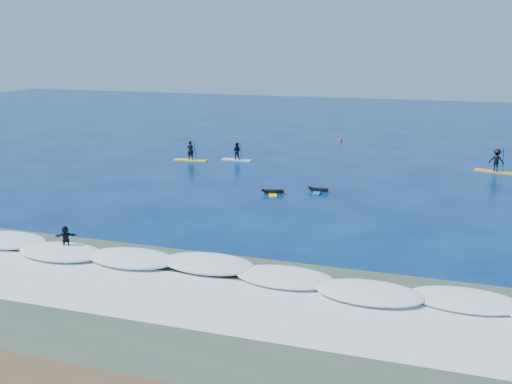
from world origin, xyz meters
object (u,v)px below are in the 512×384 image
(marker_buoy, at_px, (341,140))
(sup_paddler_right, at_px, (496,162))
(prone_paddler_far, at_px, (318,190))
(sup_paddler_center, at_px, (237,153))
(prone_paddler_near, at_px, (273,192))
(wave_surfer, at_px, (66,239))
(sup_paddler_left, at_px, (191,154))

(marker_buoy, bearing_deg, sup_paddler_right, -35.66)
(prone_paddler_far, bearing_deg, marker_buoy, 4.78)
(sup_paddler_center, relative_size, marker_buoy, 4.73)
(sup_paddler_right, height_order, prone_paddler_far, sup_paddler_right)
(sup_paddler_center, distance_m, sup_paddler_right, 22.88)
(prone_paddler_near, distance_m, wave_surfer, 16.40)
(sup_paddler_left, relative_size, wave_surfer, 1.75)
(sup_paddler_right, xyz_separation_m, prone_paddler_far, (-13.14, -11.06, -0.79))
(wave_surfer, height_order, marker_buoy, wave_surfer)
(sup_paddler_right, bearing_deg, prone_paddler_far, -125.27)
(wave_surfer, relative_size, marker_buoy, 3.07)
(prone_paddler_near, distance_m, marker_buoy, 23.51)
(prone_paddler_far, xyz_separation_m, wave_surfer, (-10.24, -16.33, 0.62))
(sup_paddler_right, height_order, prone_paddler_near, sup_paddler_right)
(sup_paddler_center, distance_m, prone_paddler_far, 13.32)
(prone_paddler_far, bearing_deg, sup_paddler_right, -50.18)
(prone_paddler_near, bearing_deg, sup_paddler_left, 29.85)
(sup_paddler_center, bearing_deg, sup_paddler_left, -159.62)
(wave_surfer, bearing_deg, sup_paddler_center, 59.91)
(sup_paddler_left, height_order, sup_paddler_center, sup_paddler_left)
(sup_paddler_right, distance_m, prone_paddler_near, 20.58)
(sup_paddler_left, xyz_separation_m, prone_paddler_far, (13.73, -7.68, -0.55))
(prone_paddler_near, height_order, wave_surfer, wave_surfer)
(prone_paddler_near, relative_size, prone_paddler_far, 1.13)
(sup_paddler_right, distance_m, marker_buoy, 18.56)
(sup_paddler_center, height_order, prone_paddler_far, sup_paddler_center)
(sup_paddler_right, bearing_deg, marker_buoy, 158.99)
(sup_paddler_center, bearing_deg, sup_paddler_right, 5.31)
(wave_surfer, distance_m, marker_buoy, 39.11)
(prone_paddler_near, bearing_deg, sup_paddler_center, 12.39)
(prone_paddler_near, distance_m, prone_paddler_far, 3.46)
(sup_paddler_center, distance_m, wave_surfer, 25.49)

